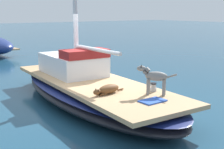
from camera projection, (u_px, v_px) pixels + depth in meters
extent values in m
plane|color=navy|center=(92.00, 103.00, 8.74)|extent=(120.00, 120.00, 0.00)
ellipsoid|color=black|center=(91.00, 94.00, 8.68)|extent=(2.83, 7.31, 0.56)
ellipsoid|color=navy|center=(91.00, 88.00, 8.64)|extent=(2.84, 7.34, 0.08)
cube|color=tan|center=(91.00, 83.00, 8.61)|extent=(2.35, 6.71, 0.10)
cylinder|color=silver|center=(96.00, 50.00, 8.28)|extent=(0.10, 2.20, 0.10)
cube|color=silver|center=(72.00, 64.00, 9.53)|extent=(1.50, 2.26, 0.60)
cube|color=maroon|center=(85.00, 54.00, 8.83)|extent=(1.36, 0.76, 0.24)
ellipsoid|color=gray|center=(156.00, 76.00, 7.07)|extent=(0.50, 0.54, 0.22)
cylinder|color=gray|center=(148.00, 87.00, 7.11)|extent=(0.07, 0.07, 0.38)
cylinder|color=gray|center=(149.00, 86.00, 7.23)|extent=(0.07, 0.07, 0.38)
cylinder|color=gray|center=(164.00, 88.00, 7.01)|extent=(0.07, 0.07, 0.38)
cylinder|color=gray|center=(164.00, 87.00, 7.14)|extent=(0.07, 0.07, 0.38)
cylinder|color=gray|center=(146.00, 71.00, 7.11)|extent=(0.20, 0.21, 0.19)
ellipsoid|color=gray|center=(141.00, 68.00, 7.13)|extent=(0.24, 0.25, 0.13)
cone|color=#2A2929|center=(141.00, 66.00, 7.07)|extent=(0.05, 0.05, 0.06)
cone|color=#2A2929|center=(142.00, 66.00, 7.16)|extent=(0.05, 0.05, 0.06)
torus|color=black|center=(146.00, 71.00, 7.11)|extent=(0.18, 0.18, 0.10)
cylinder|color=gray|center=(172.00, 76.00, 6.97)|extent=(0.17, 0.20, 0.12)
ellipsoid|color=brown|center=(109.00, 89.00, 7.27)|extent=(0.63, 0.34, 0.22)
ellipsoid|color=brown|center=(97.00, 92.00, 7.02)|extent=(0.22, 0.16, 0.13)
cone|color=black|center=(98.00, 90.00, 6.98)|extent=(0.05, 0.05, 0.05)
cone|color=black|center=(96.00, 89.00, 7.04)|extent=(0.05, 0.05, 0.05)
cylinder|color=brown|center=(104.00, 94.00, 7.10)|extent=(0.19, 0.08, 0.06)
cylinder|color=brown|center=(101.00, 93.00, 7.18)|extent=(0.19, 0.08, 0.06)
cylinder|color=brown|center=(120.00, 89.00, 7.54)|extent=(0.18, 0.06, 0.04)
cylinder|color=#B7B7BC|center=(153.00, 90.00, 7.48)|extent=(0.16, 0.16, 0.08)
cylinder|color=#B7B7BC|center=(153.00, 86.00, 7.46)|extent=(0.13, 0.13, 0.10)
cylinder|color=black|center=(153.00, 83.00, 7.45)|extent=(0.15, 0.15, 0.03)
cube|color=blue|center=(153.00, 101.00, 6.63)|extent=(0.57, 0.38, 0.03)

